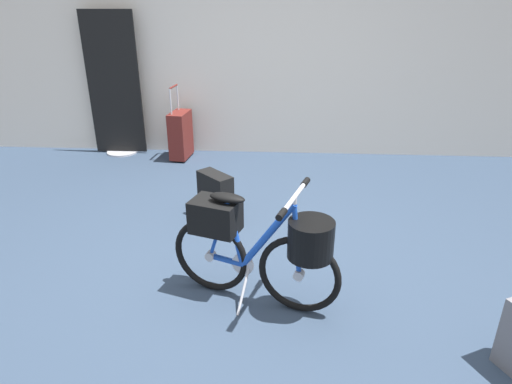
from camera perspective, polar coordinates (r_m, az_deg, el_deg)
The scene contains 6 objects.
ground_plane at distance 2.97m, azimuth -0.43°, elevation -11.78°, with size 8.21×8.21×0.00m, color #2D3D51.
back_wall at distance 5.16m, azimuth 1.81°, elevation 21.58°, with size 8.21×0.10×3.05m, color silver.
floor_banner_stand at distance 5.43m, azimuth -17.63°, elevation 12.01°, with size 0.60×0.36×1.60m.
folding_bike_foreground at distance 2.61m, azimuth 0.59°, elevation -6.62°, with size 1.03×0.54×0.76m.
rolling_suitcase at distance 5.17m, azimuth -9.64°, elevation 7.28°, with size 0.22×0.38×0.83m.
backpack_on_floor at distance 3.71m, azimuth -5.13°, elevation -0.61°, with size 0.33×0.33×0.40m.
Camera 1 is at (0.17, -2.41, 1.73)m, focal length 31.22 mm.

